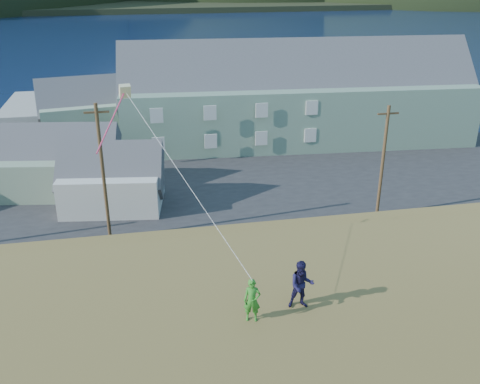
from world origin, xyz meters
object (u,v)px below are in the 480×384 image
shed_palegreen_far (91,107)px  wharf (107,103)px  lodge (297,95)px  kite_flyer_navy (302,285)px  shed_white (112,178)px  kite_flyer_green (252,300)px  shed_palegreen_near (61,162)px

shed_palegreen_far → wharf: bearing=75.7°
lodge → kite_flyer_navy: bearing=-102.5°
lodge → shed_palegreen_far: (-21.86, 7.02, -2.05)m
shed_white → kite_flyer_navy: bearing=-65.5°
wharf → kite_flyer_green: kite_flyer_green is taller
shed_white → kite_flyer_green: (5.71, -25.63, 5.50)m
shed_white → kite_flyer_green: bearing=-69.5°
shed_white → kite_flyer_navy: (7.51, -25.23, 5.62)m
shed_white → kite_flyer_navy: 26.91m
shed_palegreen_near → shed_white: (4.27, -4.12, -0.16)m
wharf → shed_palegreen_near: shed_palegreen_near is taller
lodge → shed_palegreen_near: lodge is taller
lodge → kite_flyer_navy: size_ratio=21.17×
shed_white → shed_palegreen_near: bearing=143.9°
kite_flyer_navy → wharf: bearing=106.2°
wharf → shed_white: shed_white is taller
shed_palegreen_far → kite_flyer_green: bearing=-88.4°
lodge → shed_palegreen_near: (-23.32, -9.93, -2.34)m
wharf → lodge: lodge is taller
shed_white → shed_palegreen_far: shed_palegreen_far is taller
kite_flyer_navy → shed_palegreen_near: bearing=119.1°
shed_palegreen_near → shed_palegreen_far: (1.45, 16.95, 0.29)m
kite_flyer_green → lodge: bearing=85.3°
kite_flyer_green → kite_flyer_navy: (1.80, 0.40, 0.12)m
shed_white → kite_flyer_navy: size_ratio=4.91×
wharf → shed_palegreen_near: size_ratio=2.50×
kite_flyer_green → shed_palegreen_far: bearing=114.2°
shed_white → kite_flyer_navy: kite_flyer_navy is taller
kite_flyer_green → kite_flyer_navy: bearing=26.4°
shed_palegreen_near → kite_flyer_green: bearing=-62.6°
shed_palegreen_near → kite_flyer_green: (9.98, -29.75, 5.34)m
lodge → shed_palegreen_near: size_ratio=3.60×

